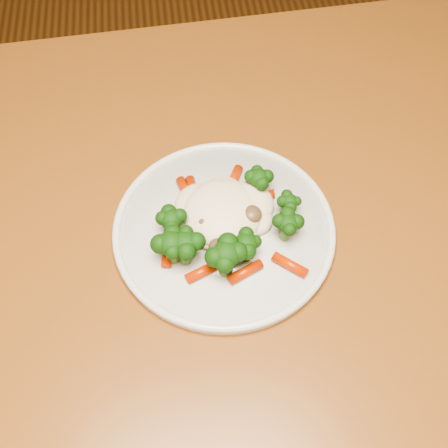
# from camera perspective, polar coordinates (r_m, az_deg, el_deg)

# --- Properties ---
(dining_table) EXTENTS (1.23, 0.86, 0.75)m
(dining_table) POSITION_cam_1_polar(r_m,az_deg,el_deg) (0.78, -2.85, -4.62)
(dining_table) COLOR brown
(dining_table) RESTS_ON ground
(plate) EXTENTS (0.27, 0.27, 0.01)m
(plate) POSITION_cam_1_polar(r_m,az_deg,el_deg) (0.68, 0.00, -0.65)
(plate) COLOR silver
(plate) RESTS_ON dining_table
(meal) EXTENTS (0.19, 0.17, 0.05)m
(meal) POSITION_cam_1_polar(r_m,az_deg,el_deg) (0.66, -0.27, 0.06)
(meal) COLOR #FFECCB
(meal) RESTS_ON plate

